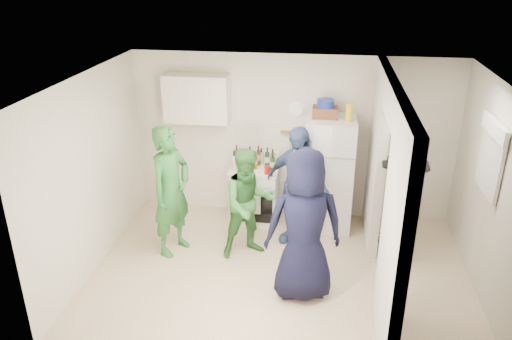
{
  "coord_description": "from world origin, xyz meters",
  "views": [
    {
      "loc": [
        0.46,
        -5.39,
        3.76
      ],
      "look_at": [
        -0.37,
        0.4,
        1.25
      ],
      "focal_mm": 35.0,
      "sensor_mm": 36.0,
      "label": 1
    }
  ],
  "objects_px": {
    "wicker_basket": "(325,112)",
    "person_navy": "(304,226)",
    "yellow_cup_stack_top": "(349,113)",
    "person_green_left": "(171,191)",
    "person_denim": "(297,186)",
    "stove": "(254,194)",
    "blue_bowl": "(326,103)",
    "person_green_center": "(249,204)",
    "person_nook": "(400,208)",
    "fridge": "(328,174)"
  },
  "relations": [
    {
      "from": "person_green_center",
      "to": "person_navy",
      "type": "xyz_separation_m",
      "value": [
        0.77,
        -0.79,
        0.17
      ]
    },
    {
      "from": "fridge",
      "to": "person_denim",
      "type": "bearing_deg",
      "value": -128.41
    },
    {
      "from": "yellow_cup_stack_top",
      "to": "stove",
      "type": "bearing_deg",
      "value": 174.37
    },
    {
      "from": "person_green_center",
      "to": "person_navy",
      "type": "distance_m",
      "value": 1.11
    },
    {
      "from": "stove",
      "to": "person_green_left",
      "type": "bearing_deg",
      "value": -133.11
    },
    {
      "from": "blue_bowl",
      "to": "person_denim",
      "type": "distance_m",
      "value": 1.22
    },
    {
      "from": "yellow_cup_stack_top",
      "to": "person_green_center",
      "type": "distance_m",
      "value": 1.83
    },
    {
      "from": "wicker_basket",
      "to": "person_denim",
      "type": "xyz_separation_m",
      "value": [
        -0.32,
        -0.58,
        -0.89
      ]
    },
    {
      "from": "blue_bowl",
      "to": "person_navy",
      "type": "xyz_separation_m",
      "value": [
        -0.16,
        -1.77,
        -0.96
      ]
    },
    {
      "from": "fridge",
      "to": "person_green_center",
      "type": "height_order",
      "value": "fridge"
    },
    {
      "from": "person_green_left",
      "to": "person_denim",
      "type": "height_order",
      "value": "person_green_left"
    },
    {
      "from": "stove",
      "to": "person_nook",
      "type": "relative_size",
      "value": 0.53
    },
    {
      "from": "fridge",
      "to": "person_nook",
      "type": "bearing_deg",
      "value": -44.14
    },
    {
      "from": "fridge",
      "to": "wicker_basket",
      "type": "height_order",
      "value": "wicker_basket"
    },
    {
      "from": "stove",
      "to": "person_navy",
      "type": "bearing_deg",
      "value": -64.54
    },
    {
      "from": "wicker_basket",
      "to": "yellow_cup_stack_top",
      "type": "relative_size",
      "value": 1.4
    },
    {
      "from": "person_nook",
      "to": "person_green_left",
      "type": "bearing_deg",
      "value": -61.99
    },
    {
      "from": "yellow_cup_stack_top",
      "to": "person_denim",
      "type": "distance_m",
      "value": 1.22
    },
    {
      "from": "stove",
      "to": "person_navy",
      "type": "distance_m",
      "value": 2.0
    },
    {
      "from": "person_denim",
      "to": "blue_bowl",
      "type": "bearing_deg",
      "value": 93.53
    },
    {
      "from": "person_navy",
      "to": "person_nook",
      "type": "distance_m",
      "value": 1.45
    },
    {
      "from": "person_navy",
      "to": "person_nook",
      "type": "height_order",
      "value": "person_navy"
    },
    {
      "from": "person_green_center",
      "to": "person_denim",
      "type": "distance_m",
      "value": 0.73
    },
    {
      "from": "yellow_cup_stack_top",
      "to": "person_navy",
      "type": "height_order",
      "value": "yellow_cup_stack_top"
    },
    {
      "from": "wicker_basket",
      "to": "yellow_cup_stack_top",
      "type": "xyz_separation_m",
      "value": [
        0.32,
        -0.15,
        0.05
      ]
    },
    {
      "from": "person_navy",
      "to": "yellow_cup_stack_top",
      "type": "bearing_deg",
      "value": -118.4
    },
    {
      "from": "person_green_left",
      "to": "person_denim",
      "type": "xyz_separation_m",
      "value": [
        1.64,
        0.46,
        -0.04
      ]
    },
    {
      "from": "wicker_basket",
      "to": "person_navy",
      "type": "relative_size",
      "value": 0.19
    },
    {
      "from": "stove",
      "to": "yellow_cup_stack_top",
      "type": "height_order",
      "value": "yellow_cup_stack_top"
    },
    {
      "from": "person_green_left",
      "to": "person_green_center",
      "type": "height_order",
      "value": "person_green_left"
    },
    {
      "from": "wicker_basket",
      "to": "stove",
      "type": "bearing_deg",
      "value": -178.85
    },
    {
      "from": "stove",
      "to": "person_green_left",
      "type": "relative_size",
      "value": 0.48
    },
    {
      "from": "fridge",
      "to": "yellow_cup_stack_top",
      "type": "xyz_separation_m",
      "value": [
        0.22,
        -0.1,
        0.97
      ]
    },
    {
      "from": "person_green_left",
      "to": "person_nook",
      "type": "relative_size",
      "value": 1.1
    },
    {
      "from": "person_green_left",
      "to": "blue_bowl",
      "type": "bearing_deg",
      "value": -37.53
    },
    {
      "from": "blue_bowl",
      "to": "person_green_left",
      "type": "height_order",
      "value": "blue_bowl"
    },
    {
      "from": "blue_bowl",
      "to": "yellow_cup_stack_top",
      "type": "relative_size",
      "value": 0.96
    },
    {
      "from": "yellow_cup_stack_top",
      "to": "person_nook",
      "type": "distance_m",
      "value": 1.44
    },
    {
      "from": "wicker_basket",
      "to": "person_denim",
      "type": "distance_m",
      "value": 1.12
    },
    {
      "from": "blue_bowl",
      "to": "yellow_cup_stack_top",
      "type": "height_order",
      "value": "blue_bowl"
    },
    {
      "from": "blue_bowl",
      "to": "person_green_center",
      "type": "height_order",
      "value": "blue_bowl"
    },
    {
      "from": "person_green_center",
      "to": "person_denim",
      "type": "relative_size",
      "value": 0.88
    },
    {
      "from": "wicker_basket",
      "to": "person_green_center",
      "type": "bearing_deg",
      "value": -133.37
    },
    {
      "from": "wicker_basket",
      "to": "person_navy",
      "type": "xyz_separation_m",
      "value": [
        -0.16,
        -1.77,
        -0.83
      ]
    },
    {
      "from": "person_navy",
      "to": "person_green_center",
      "type": "bearing_deg",
      "value": -57.77
    },
    {
      "from": "yellow_cup_stack_top",
      "to": "person_green_left",
      "type": "bearing_deg",
      "value": -158.51
    },
    {
      "from": "blue_bowl",
      "to": "person_navy",
      "type": "height_order",
      "value": "blue_bowl"
    },
    {
      "from": "blue_bowl",
      "to": "person_green_center",
      "type": "distance_m",
      "value": 1.76
    },
    {
      "from": "stove",
      "to": "person_nook",
      "type": "distance_m",
      "value": 2.24
    },
    {
      "from": "person_nook",
      "to": "yellow_cup_stack_top",
      "type": "bearing_deg",
      "value": -112.75
    }
  ]
}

